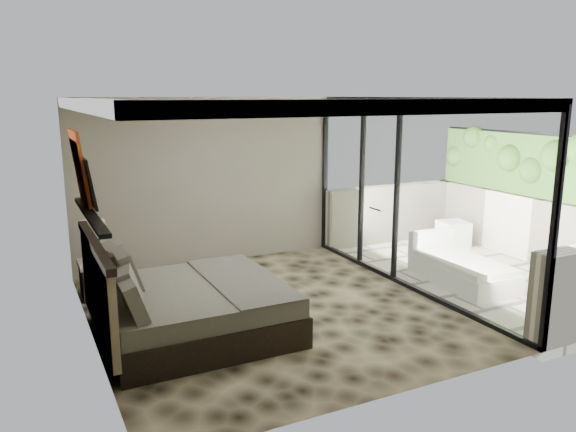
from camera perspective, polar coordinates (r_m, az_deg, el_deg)
name	(u,v)px	position (r m, az deg, el deg)	size (l,w,h in m)	color
floor	(270,310)	(7.64, -1.84, -9.57)	(5.00, 5.00, 0.00)	black
ceiling	(268,98)	(7.09, -1.99, 11.86)	(4.50, 5.00, 0.02)	silver
back_wall	(208,182)	(9.53, -8.11, 3.44)	(4.50, 0.02, 2.80)	gray
left_wall	(87,226)	(6.66, -19.77, -0.96)	(0.02, 5.00, 2.80)	gray
glass_wall	(409,195)	(8.40, 12.22, 2.11)	(0.08, 5.00, 2.80)	white
terrace_slab	(479,276)	(9.73, 18.83, -5.77)	(3.00, 5.00, 0.12)	beige
parapet_far	(540,231)	(10.55, 24.27, -1.39)	(0.30, 5.00, 1.10)	beige
foliage_hedge	(547,167)	(10.36, 24.80, 4.54)	(0.36, 4.60, 1.10)	#427624
picture_ledge	(90,215)	(6.74, -19.43, 0.09)	(0.12, 2.20, 0.05)	black
bed	(186,306)	(6.90, -10.35, -9.03)	(2.20, 2.13, 1.22)	black
nightstand	(99,278)	(8.52, -18.64, -6.00)	(0.53, 0.53, 0.53)	black
table_lamp	(93,236)	(8.29, -19.16, -1.91)	(0.33, 0.33, 0.61)	black
abstract_canvas	(79,167)	(7.29, -20.44, 4.68)	(0.04, 0.90, 0.90)	#A81B0E
framed_print	(89,183)	(6.95, -19.56, 3.16)	(0.03, 0.50, 0.60)	black
ottoman	(453,234)	(11.08, 16.43, -1.78)	(0.50, 0.50, 0.50)	white
lounger	(460,269)	(9.08, 17.07, -5.15)	(0.95, 1.75, 0.66)	white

